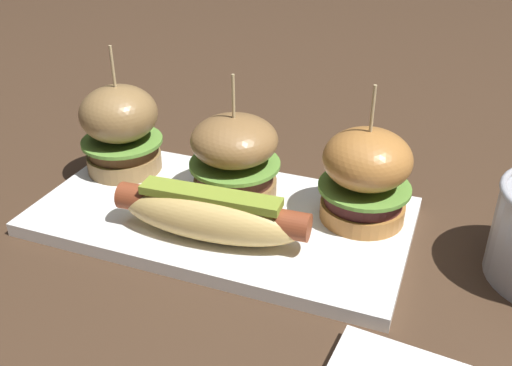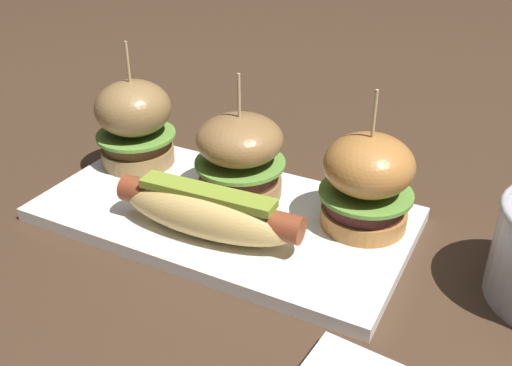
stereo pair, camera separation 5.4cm
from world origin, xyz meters
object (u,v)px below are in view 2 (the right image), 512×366
Objects in this scene: hot_dog at (208,211)px; slider_left at (135,123)px; slider_center at (236,154)px; platter_main at (224,214)px; slider_right at (367,181)px.

slider_left is (-0.15, 0.09, 0.03)m from hot_dog.
hot_dog is 0.09m from slider_center.
slider_left reaches higher than platter_main.
hot_dog is 1.31× the size of slider_left.
hot_dog is 1.36× the size of slider_right.
slider_left is at bearing 176.81° from slider_center.
slider_center is (0.14, -0.01, -0.01)m from slider_left.
slider_left is 1.04× the size of slider_right.
platter_main is 0.16m from slider_left.
hot_dog is (0.01, -0.05, 0.03)m from platter_main.
hot_dog is 0.18m from slider_left.
slider_left is (-0.14, 0.04, 0.06)m from platter_main.
slider_center is (-0.02, 0.08, 0.02)m from hot_dog.
slider_left is 1.08× the size of slider_center.
slider_center is at bearing -178.96° from slider_right.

